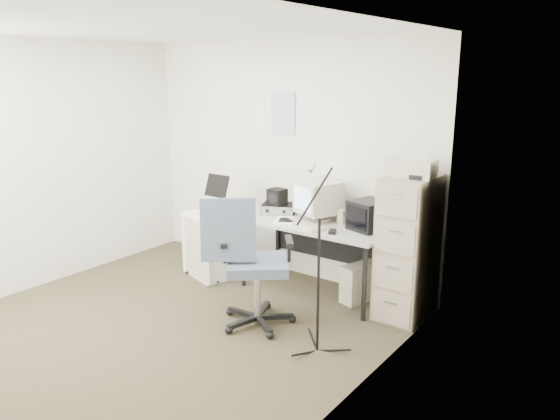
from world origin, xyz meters
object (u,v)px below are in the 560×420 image
Objects in this scene: filing_cabinet at (408,248)px; side_cart at (212,244)px; office_chair at (257,262)px; desk at (316,258)px.

filing_cabinet reaches higher than side_cart.
office_chair is at bearing -12.25° from side_cart.
office_chair is (-0.97, -0.94, -0.07)m from filing_cabinet.
filing_cabinet is 2.17m from side_cart.
office_chair is (-0.02, -0.91, 0.21)m from desk.
office_chair is at bearing -91.52° from desk.
side_cart is (-1.16, 0.66, -0.23)m from office_chair.
filing_cabinet reaches higher than desk.
filing_cabinet is 0.99m from desk.
desk is at bearing -178.19° from filing_cabinet.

